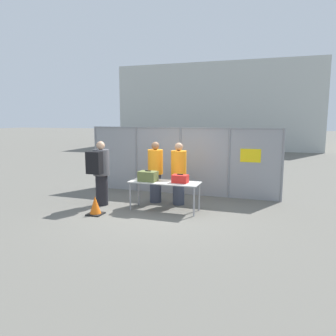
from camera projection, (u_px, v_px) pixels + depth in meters
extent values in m
plane|color=#605E56|center=(157.00, 211.00, 8.68)|extent=(120.00, 120.00, 0.00)
cylinder|color=gray|center=(96.00, 157.00, 11.47)|extent=(0.07, 0.07, 2.15)
cylinder|color=gray|center=(136.00, 159.00, 10.97)|extent=(0.07, 0.07, 2.15)
cylinder|color=gray|center=(180.00, 161.00, 10.47)|extent=(0.07, 0.07, 2.15)
cylinder|color=gray|center=(229.00, 163.00, 9.97)|extent=(0.07, 0.07, 2.15)
cylinder|color=gray|center=(283.00, 166.00, 9.48)|extent=(0.07, 0.07, 2.15)
cube|color=gray|center=(180.00, 161.00, 10.47)|extent=(6.18, 0.01, 2.15)
cube|color=gray|center=(181.00, 128.00, 10.31)|extent=(6.18, 0.04, 0.04)
cube|color=yellow|center=(250.00, 156.00, 9.72)|extent=(0.60, 0.01, 0.40)
cube|color=#B2B2AD|center=(165.00, 182.00, 8.63)|extent=(1.87, 0.67, 0.02)
cylinder|color=#99999E|center=(130.00, 196.00, 8.72)|extent=(0.04, 0.04, 0.75)
cylinder|color=#99999E|center=(194.00, 202.00, 8.15)|extent=(0.04, 0.04, 0.75)
cylinder|color=#99999E|center=(139.00, 192.00, 9.23)|extent=(0.04, 0.04, 0.75)
cylinder|color=#99999E|center=(199.00, 197.00, 8.67)|extent=(0.04, 0.04, 0.75)
cube|color=#566033|center=(148.00, 176.00, 8.68)|extent=(0.49, 0.35, 0.27)
cube|color=black|center=(148.00, 171.00, 8.66)|extent=(0.16, 0.03, 0.02)
cube|color=red|center=(180.00, 179.00, 8.49)|extent=(0.41, 0.27, 0.21)
cube|color=black|center=(180.00, 174.00, 8.47)|extent=(0.16, 0.03, 0.02)
cylinder|color=black|center=(102.00, 190.00, 9.23)|extent=(0.34, 0.34, 0.86)
cylinder|color=#4C4C51|center=(101.00, 162.00, 9.11)|extent=(0.45, 0.45, 0.71)
sphere|color=tan|center=(100.00, 145.00, 9.04)|extent=(0.23, 0.23, 0.23)
cube|color=black|center=(94.00, 163.00, 8.78)|extent=(0.40, 0.25, 0.60)
cylinder|color=#383D4C|center=(179.00, 190.00, 9.29)|extent=(0.33, 0.33, 0.84)
cylinder|color=orange|center=(179.00, 163.00, 9.17)|extent=(0.44, 0.44, 0.70)
sphere|color=#A57A5B|center=(179.00, 147.00, 9.10)|extent=(0.23, 0.23, 0.23)
cylinder|color=#383D4C|center=(156.00, 188.00, 9.54)|extent=(0.33, 0.33, 0.84)
cylinder|color=orange|center=(155.00, 162.00, 9.42)|extent=(0.44, 0.44, 0.70)
sphere|color=brown|center=(155.00, 146.00, 9.35)|extent=(0.23, 0.23, 0.23)
cube|color=silver|center=(226.00, 170.00, 12.68)|extent=(2.97, 1.46, 0.58)
sphere|color=black|center=(209.00, 177.00, 12.14)|extent=(0.55, 0.55, 0.55)
sphere|color=black|center=(216.00, 170.00, 13.61)|extent=(0.55, 0.55, 0.55)
cylinder|color=#59595B|center=(177.00, 173.00, 13.37)|extent=(1.04, 0.06, 0.06)
cube|color=#B2B7B2|center=(226.00, 108.00, 30.09)|extent=(15.79, 11.42, 6.61)
cube|color=black|center=(96.00, 214.00, 8.36)|extent=(0.38, 0.38, 0.03)
cone|color=orange|center=(95.00, 205.00, 8.33)|extent=(0.31, 0.31, 0.48)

